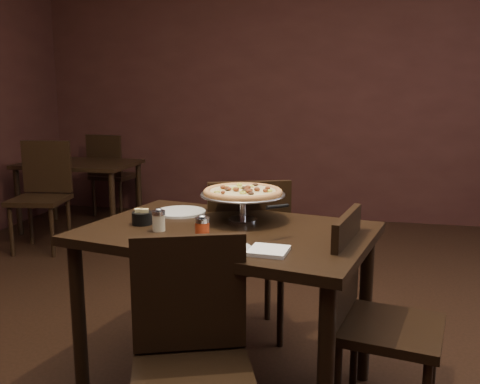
# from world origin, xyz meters

# --- Properties ---
(room) EXTENTS (6.04, 7.04, 2.84)m
(room) POSITION_xyz_m (0.06, 0.03, 1.40)
(room) COLOR black
(room) RESTS_ON ground
(dining_table) EXTENTS (1.42, 1.09, 0.79)m
(dining_table) POSITION_xyz_m (-0.04, -0.04, 0.69)
(dining_table) COLOR black
(dining_table) RESTS_ON ground
(background_table) EXTENTS (1.11, 0.74, 0.69)m
(background_table) POSITION_xyz_m (-2.20, 2.50, 0.60)
(background_table) COLOR black
(background_table) RESTS_ON ground
(pizza_stand) EXTENTS (0.41, 0.41, 0.17)m
(pizza_stand) POSITION_xyz_m (-0.01, 0.13, 0.93)
(pizza_stand) COLOR #B3B3BA
(pizza_stand) RESTS_ON dining_table
(parmesan_shaker) EXTENTS (0.06, 0.06, 0.10)m
(parmesan_shaker) POSITION_xyz_m (-0.33, -0.14, 0.84)
(parmesan_shaker) COLOR beige
(parmesan_shaker) RESTS_ON dining_table
(pepper_flake_shaker) EXTENTS (0.06, 0.06, 0.11)m
(pepper_flake_shaker) POSITION_xyz_m (-0.10, -0.25, 0.85)
(pepper_flake_shaker) COLOR #99280D
(pepper_flake_shaker) RESTS_ON dining_table
(packet_caddy) EXTENTS (0.10, 0.10, 0.07)m
(packet_caddy) POSITION_xyz_m (-0.45, -0.04, 0.82)
(packet_caddy) COLOR black
(packet_caddy) RESTS_ON dining_table
(napkin_stack) EXTENTS (0.16, 0.16, 0.02)m
(napkin_stack) POSITION_xyz_m (0.20, -0.35, 0.80)
(napkin_stack) COLOR white
(napkin_stack) RESTS_ON dining_table
(plate_left) EXTENTS (0.26, 0.26, 0.01)m
(plate_left) POSITION_xyz_m (-0.35, 0.21, 0.80)
(plate_left) COLOR silver
(plate_left) RESTS_ON dining_table
(plate_near) EXTENTS (0.23, 0.23, 0.01)m
(plate_near) POSITION_xyz_m (0.02, -0.37, 0.80)
(plate_near) COLOR silver
(plate_near) RESTS_ON dining_table
(serving_spatula) EXTENTS (0.14, 0.14, 0.02)m
(serving_spatula) POSITION_xyz_m (0.20, -0.13, 0.93)
(serving_spatula) COLOR #B3B3BA
(serving_spatula) RESTS_ON pizza_stand
(chair_far) EXTENTS (0.57, 0.57, 0.95)m
(chair_far) POSITION_xyz_m (-0.07, 0.47, 0.52)
(chair_far) COLOR black
(chair_far) RESTS_ON ground
(chair_near) EXTENTS (0.54, 0.54, 0.90)m
(chair_near) POSITION_xyz_m (-0.02, -0.66, 0.49)
(chair_near) COLOR black
(chair_near) RESTS_ON ground
(chair_side) EXTENTS (0.50, 0.50, 0.91)m
(chair_side) POSITION_xyz_m (0.61, -0.14, 0.50)
(chair_side) COLOR black
(chair_side) RESTS_ON ground
(bg_chair_far) EXTENTS (0.48, 0.48, 0.92)m
(bg_chair_far) POSITION_xyz_m (-2.16, 3.12, 0.50)
(bg_chair_far) COLOR black
(bg_chair_far) RESTS_ON ground
(bg_chair_near) EXTENTS (0.51, 0.51, 0.96)m
(bg_chair_near) POSITION_xyz_m (-2.20, 1.84, 0.52)
(bg_chair_near) COLOR black
(bg_chair_near) RESTS_ON ground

